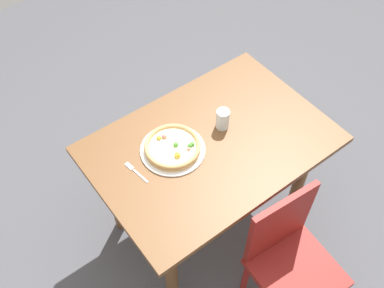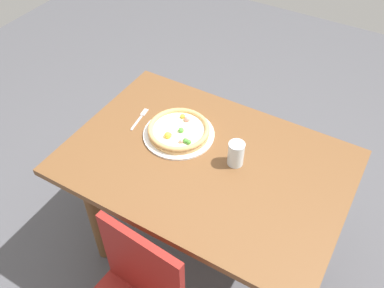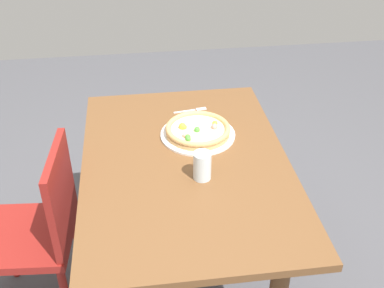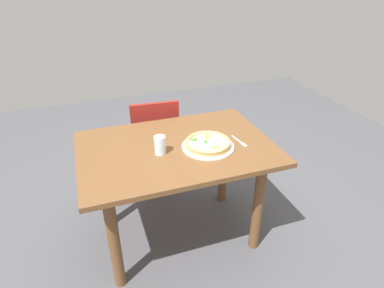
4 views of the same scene
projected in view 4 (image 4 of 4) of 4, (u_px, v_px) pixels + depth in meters
ground_plane at (179, 234)px, 2.48m from camera, size 6.00×6.00×0.00m
dining_table at (177, 163)px, 2.16m from camera, size 1.25×0.86×0.78m
chair_near at (155, 141)px, 2.77m from camera, size 0.43×0.43×0.87m
plate at (208, 146)px, 2.09m from camera, size 0.34×0.34×0.01m
pizza at (208, 143)px, 2.08m from camera, size 0.29×0.29×0.05m
fork at (240, 142)px, 2.15m from camera, size 0.04×0.17×0.00m
drinking_glass at (160, 145)px, 2.00m from camera, size 0.07×0.07×0.12m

